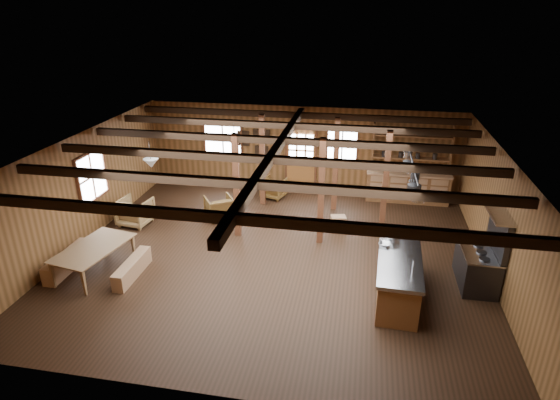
% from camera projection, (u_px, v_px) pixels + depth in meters
% --- Properties ---
extents(room, '(10.04, 9.04, 2.84)m').
position_uv_depth(room, '(275.00, 205.00, 10.98)').
color(room, black).
rests_on(room, ground).
extents(ceiling_joists, '(9.80, 8.82, 0.18)m').
position_uv_depth(ceiling_joists, '(276.00, 150.00, 10.63)').
color(ceiling_joists, black).
rests_on(ceiling_joists, ceiling).
extents(timber_posts, '(3.95, 2.35, 2.80)m').
position_uv_depth(timber_posts, '(308.00, 176.00, 12.77)').
color(timber_posts, '#4C2815').
rests_on(timber_posts, floor).
extents(back_door, '(1.02, 0.08, 2.15)m').
position_uv_depth(back_door, '(301.00, 166.00, 15.21)').
color(back_door, brown).
rests_on(back_door, floor).
extents(window_back_left, '(1.32, 0.06, 1.32)m').
position_uv_depth(window_back_left, '(223.00, 140.00, 15.37)').
color(window_back_left, white).
rests_on(window_back_left, wall_back).
extents(window_back_right, '(1.02, 0.06, 1.32)m').
position_uv_depth(window_back_right, '(342.00, 146.00, 14.72)').
color(window_back_right, white).
rests_on(window_back_right, wall_back).
extents(window_left, '(0.14, 1.24, 1.32)m').
position_uv_depth(window_left, '(92.00, 176.00, 12.18)').
color(window_left, white).
rests_on(window_left, wall_back).
extents(notice_boards, '(1.08, 0.03, 0.90)m').
position_uv_depth(notice_boards, '(256.00, 141.00, 15.16)').
color(notice_boards, silver).
rests_on(notice_boards, wall_back).
extents(back_counter, '(2.55, 0.60, 2.45)m').
position_uv_depth(back_counter, '(408.00, 183.00, 14.53)').
color(back_counter, brown).
rests_on(back_counter, floor).
extents(pendant_lamps, '(1.86, 2.36, 0.66)m').
position_uv_depth(pendant_lamps, '(195.00, 152.00, 11.92)').
color(pendant_lamps, '#2F2F32').
rests_on(pendant_lamps, ceiling).
extents(pot_rack, '(0.34, 3.00, 0.46)m').
position_uv_depth(pot_rack, '(413.00, 177.00, 10.25)').
color(pot_rack, '#2F2F32').
rests_on(pot_rack, ceiling).
extents(kitchen_island, '(0.99, 2.54, 1.20)m').
position_uv_depth(kitchen_island, '(398.00, 275.00, 9.85)').
color(kitchen_island, brown).
rests_on(kitchen_island, floor).
extents(step_stool, '(0.51, 0.41, 0.40)m').
position_uv_depth(step_stool, '(338.00, 223.00, 12.84)').
color(step_stool, '#956743').
rests_on(step_stool, floor).
extents(commercial_range, '(0.78, 1.47, 1.81)m').
position_uv_depth(commercial_range, '(480.00, 260.00, 10.21)').
color(commercial_range, '#2F2F32').
rests_on(commercial_range, floor).
extents(dining_table, '(1.36, 2.02, 0.66)m').
position_uv_depth(dining_table, '(96.00, 260.00, 10.74)').
color(dining_table, olive).
rests_on(dining_table, floor).
extents(bench_wall, '(0.29, 1.56, 0.43)m').
position_uv_depth(bench_wall, '(68.00, 261.00, 10.91)').
color(bench_wall, '#956743').
rests_on(bench_wall, floor).
extents(bench_aisle, '(0.27, 1.44, 0.40)m').
position_uv_depth(bench_aisle, '(132.00, 268.00, 10.65)').
color(bench_aisle, '#956743').
rests_on(bench_aisle, floor).
extents(armchair_a, '(1.02, 1.02, 0.68)m').
position_uv_depth(armchair_a, '(219.00, 208.00, 13.43)').
color(armchair_a, brown).
rests_on(armchair_a, floor).
extents(armchair_b, '(0.85, 0.86, 0.64)m').
position_uv_depth(armchair_b, '(274.00, 188.00, 14.92)').
color(armchair_b, brown).
rests_on(armchair_b, floor).
extents(armchair_c, '(0.92, 0.94, 0.77)m').
position_uv_depth(armchair_c, '(135.00, 212.00, 13.08)').
color(armchair_c, olive).
rests_on(armchair_c, floor).
extents(counter_pot, '(0.31, 0.31, 0.19)m').
position_uv_depth(counter_pot, '(393.00, 236.00, 10.31)').
color(counter_pot, '#B5B7BC').
rests_on(counter_pot, kitchen_island).
extents(bowl, '(0.31, 0.31, 0.06)m').
position_uv_depth(bowl, '(385.00, 244.00, 10.10)').
color(bowl, silver).
rests_on(bowl, kitchen_island).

